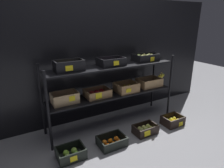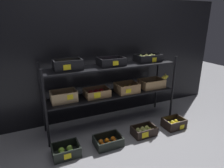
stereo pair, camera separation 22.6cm
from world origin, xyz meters
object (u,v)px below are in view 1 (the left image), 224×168
Objects in this scene: crate_ground_apple_green at (71,154)px; crate_ground_tangerine at (112,142)px; crate_ground_pear at (145,130)px; crate_ground_lemon at (173,121)px; display_rack at (113,80)px.

crate_ground_tangerine is (0.52, -0.03, -0.01)m from crate_ground_apple_green.
crate_ground_pear is 1.06× the size of crate_ground_lemon.
crate_ground_lemon is at bearing -31.84° from display_rack.
crate_ground_pear is 0.51m from crate_ground_lemon.
crate_ground_apple_green is at bearing 178.87° from crate_ground_lemon.
crate_ground_lemon reaches higher than crate_ground_pear.
crate_ground_apple_green is 0.92× the size of crate_ground_tangerine.
crate_ground_apple_green is 0.52m from crate_ground_tangerine.
crate_ground_pear is at bearing 1.15° from crate_ground_tangerine.
crate_ground_apple_green reaches higher than crate_ground_tangerine.
display_rack is 6.28× the size of crate_ground_pear.
crate_ground_pear is (0.53, 0.01, 0.01)m from crate_ground_tangerine.
display_rack is at bearing 119.00° from crate_ground_pear.
display_rack is 1.09m from crate_ground_lemon.
crate_ground_lemon is (0.51, -0.02, -0.00)m from crate_ground_pear.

